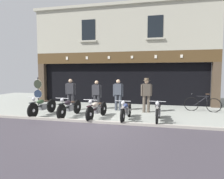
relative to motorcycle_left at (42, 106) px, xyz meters
The scene contains 14 objects.
ground 3.54m from the motorcycle_left, 33.29° to the right, with size 23.56×22.00×0.18m.
shop_facade 6.86m from the motorcycle_left, 64.18° to the left, with size 11.86×4.42×6.29m.
motorcycle_left is the anchor object (origin of this frame).
motorcycle_center_left 1.38m from the motorcycle_left, ahead, with size 0.62×2.04×0.93m.
motorcycle_center 2.71m from the motorcycle_left, ahead, with size 0.62×2.00×0.91m.
motorcycle_center_right 4.00m from the motorcycle_left, ahead, with size 0.62×1.97×0.90m.
motorcycle_right 5.32m from the motorcycle_left, ahead, with size 0.62×1.99×0.93m.
salesman_left 1.74m from the motorcycle_left, 63.03° to the left, with size 0.56×0.26×1.66m.
shopkeeper_center 2.94m from the motorcycle_left, 46.40° to the left, with size 0.56×0.26×1.57m.
salesman_right 3.83m from the motorcycle_left, 31.63° to the left, with size 0.56×0.25×1.64m.
assistant_far_right 5.08m from the motorcycle_left, 20.96° to the left, with size 0.55×0.35×1.73m.
tyre_sign_pole 3.10m from the motorcycle_left, 126.80° to the left, with size 0.54×0.06×1.71m.
advert_board_near 7.16m from the motorcycle_left, 39.22° to the left, with size 0.73×0.03×1.12m.
leaning_bicycle 8.00m from the motorcycle_left, 19.83° to the left, with size 1.76×0.51×0.95m.
Camera 1 is at (2.45, -7.52, 2.00)m, focal length 32.62 mm.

